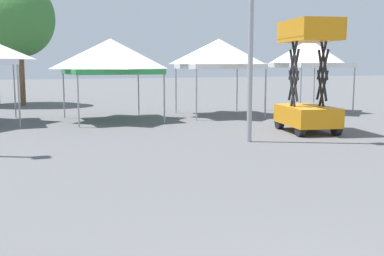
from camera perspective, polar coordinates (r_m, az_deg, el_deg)
The scene contains 5 objects.
canopy_tent_far_left at distance 18.34m, azimuth -9.95°, elevation 8.68°, with size 3.45×3.45×3.16m.
canopy_tent_center at distance 19.86m, azimuth 3.33°, elevation 9.10°, with size 3.35×3.35×3.25m.
canopy_tent_far_right at distance 21.99m, azimuth 14.22°, elevation 8.91°, with size 3.00×3.00×3.32m.
scissor_lift at distance 15.36m, azimuth 14.03°, elevation 3.62°, with size 1.84×2.54×3.56m.
tree_behind_tents_center at distance 26.20m, azimuth -20.50°, elevation 12.52°, with size 3.62×3.62×6.54m.
Camera 1 is at (-2.05, -2.04, 2.17)m, focal length 43.33 mm.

